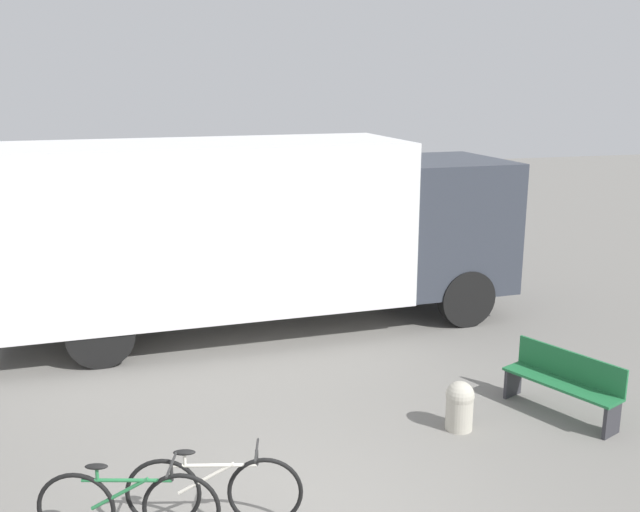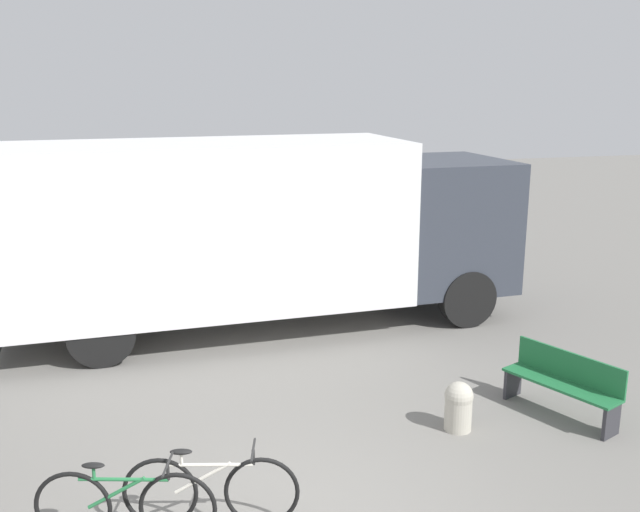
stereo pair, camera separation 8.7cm
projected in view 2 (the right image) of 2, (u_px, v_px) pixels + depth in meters
The scene contains 5 objects.
delivery_truck at pixel (260, 225), 12.51m from camera, with size 9.07×2.77×3.32m.
park_bench at pixel (564, 382), 9.41m from camera, with size 0.99×1.62×0.85m.
bicycle_near at pixel (125, 506), 6.78m from camera, with size 1.70×0.60×0.85m.
bicycle_middle at pixel (211, 490), 7.04m from camera, with size 1.71×0.56×0.85m.
bollard_near_bench at pixel (459, 405), 9.02m from camera, with size 0.36×0.36×0.64m.
Camera 2 is at (-1.34, -6.01, 4.34)m, focal length 40.00 mm.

